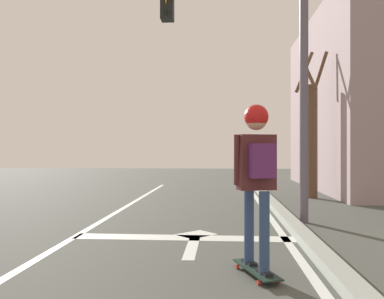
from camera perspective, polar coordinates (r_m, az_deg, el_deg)
lane_line_center at (r=6.24m, az=-17.75°, el=-12.52°), size 0.12×20.00×0.01m
lane_line_curbside at (r=5.89m, az=13.81°, el=-13.28°), size 0.12×20.00×0.01m
stop_bar at (r=6.44m, az=-1.14°, el=-12.14°), size 3.38×0.40×0.01m
lane_arrow_stem at (r=5.85m, az=0.01°, el=-13.37°), size 0.16×1.40×0.01m
lane_arrow_head at (r=6.68m, az=0.55°, el=-11.69°), size 0.71×0.71×0.01m
curb_strip at (r=5.92m, az=16.25°, el=-12.54°), size 0.24×24.00×0.14m
skateboard at (r=4.64m, az=8.92°, el=-16.16°), size 0.49×0.88×0.08m
skater at (r=4.44m, az=9.00°, el=-1.89°), size 0.46×0.63×1.76m
traffic_signal_mast at (r=8.03m, az=6.20°, el=14.47°), size 5.21×0.34×4.83m
roadside_tree at (r=12.00m, az=16.36°, el=2.22°), size 0.95×0.92×4.20m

